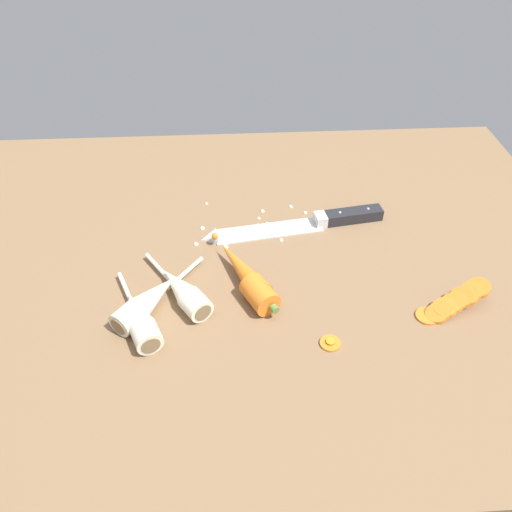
# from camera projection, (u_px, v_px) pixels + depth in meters

# --- Properties ---
(ground_plane) EXTENTS (1.20, 0.90, 0.04)m
(ground_plane) POSITION_uv_depth(u_px,v_px,m) (255.00, 263.00, 0.91)
(ground_plane) COLOR brown
(chefs_knife) EXTENTS (0.35, 0.09, 0.04)m
(chefs_knife) POSITION_uv_depth(u_px,v_px,m) (291.00, 226.00, 0.95)
(chefs_knife) COLOR silver
(chefs_knife) RESTS_ON ground_plane
(whole_carrot) EXTENTS (0.11, 0.19, 0.04)m
(whole_carrot) POSITION_uv_depth(u_px,v_px,m) (247.00, 276.00, 0.82)
(whole_carrot) COLOR orange
(whole_carrot) RESTS_ON ground_plane
(parsnip_front) EXTENTS (0.14, 0.17, 0.04)m
(parsnip_front) POSITION_uv_depth(u_px,v_px,m) (148.00, 301.00, 0.78)
(parsnip_front) COLOR silver
(parsnip_front) RESTS_ON ground_plane
(parsnip_mid_left) EXTENTS (0.09, 0.17, 0.04)m
(parsnip_mid_left) POSITION_uv_depth(u_px,v_px,m) (139.00, 319.00, 0.75)
(parsnip_mid_left) COLOR silver
(parsnip_mid_left) RESTS_ON ground_plane
(parsnip_mid_right) EXTENTS (0.12, 0.16, 0.04)m
(parsnip_mid_right) POSITION_uv_depth(u_px,v_px,m) (183.00, 291.00, 0.80)
(parsnip_mid_right) COLOR silver
(parsnip_mid_right) RESTS_ON ground_plane
(carrot_slice_stack) EXTENTS (0.12, 0.07, 0.04)m
(carrot_slice_stack) POSITION_uv_depth(u_px,v_px,m) (454.00, 302.00, 0.79)
(carrot_slice_stack) COLOR orange
(carrot_slice_stack) RESTS_ON ground_plane
(carrot_slice_stray_near) EXTENTS (0.03, 0.03, 0.01)m
(carrot_slice_stray_near) POSITION_uv_depth(u_px,v_px,m) (330.00, 342.00, 0.74)
(carrot_slice_stray_near) COLOR orange
(carrot_slice_stray_near) RESTS_ON ground_plane
(mince_crumbs) EXTENTS (0.22, 0.14, 0.01)m
(mince_crumbs) POSITION_uv_depth(u_px,v_px,m) (254.00, 226.00, 0.95)
(mince_crumbs) COLOR silver
(mince_crumbs) RESTS_ON ground_plane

